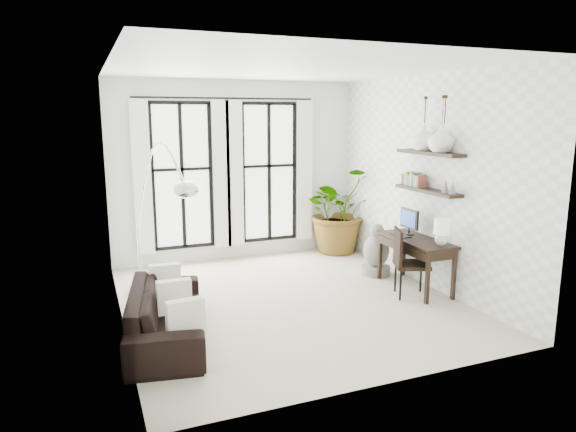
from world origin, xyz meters
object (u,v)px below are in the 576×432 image
sofa (166,313)px  plant (339,209)px  buddha (376,253)px  desk (417,243)px  desk_chair (406,258)px  arc_lamp (158,180)px

sofa → plant: plant is taller
plant → buddha: bearing=-93.6°
plant → desk: 2.44m
desk → desk_chair: (-0.31, -0.16, -0.16)m
desk_chair → sofa: bearing=-154.5°
desk → desk_chair: desk is taller
desk → desk_chair: bearing=-152.4°
desk_chair → buddha: (0.17, 1.06, -0.21)m
desk_chair → plant: bearing=106.9°
sofa → buddha: bearing=-61.2°
plant → desk_chair: bearing=-95.8°
sofa → buddha: (3.60, 1.22, 0.05)m
desk → buddha: bearing=99.0°
plant → desk: plant is taller
arc_lamp → desk: bearing=-9.5°
plant → arc_lamp: size_ratio=0.73×
sofa → arc_lamp: size_ratio=0.92×
sofa → buddha: size_ratio=2.44×
sofa → arc_lamp: 1.74m
sofa → desk_chair: (3.43, 0.16, 0.26)m
plant → arc_lamp: bearing=-153.0°
desk_chair → arc_lamp: 3.63m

